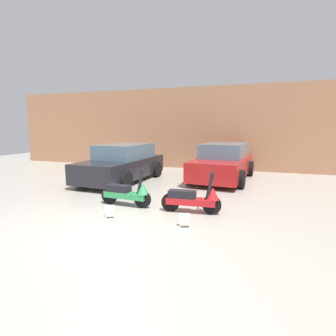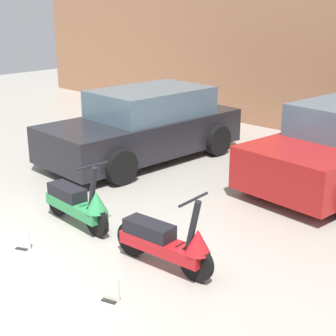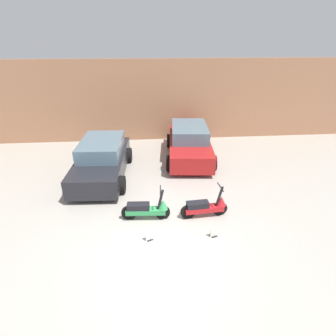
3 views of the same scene
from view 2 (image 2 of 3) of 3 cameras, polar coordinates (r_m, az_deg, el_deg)
ground_plane at (r=6.26m, az=-17.49°, el=-10.14°), size 28.00×28.00×0.00m
wall_back at (r=11.38m, az=17.93°, el=12.28°), size 19.60×0.12×3.74m
scooter_front_left at (r=6.88m, az=-9.94°, el=-3.81°), size 1.35×0.49×0.94m
scooter_front_right at (r=5.74m, az=-0.13°, el=-8.18°), size 1.35×0.48×0.94m
car_rear_left at (r=9.65m, az=-2.62°, el=4.68°), size 2.00×3.91×1.30m
placard_near_left_scooter at (r=6.52m, az=-15.82°, el=-7.64°), size 0.20×0.18×0.26m
placard_near_right_scooter at (r=5.32m, az=-6.40°, el=-13.29°), size 0.20×0.16×0.26m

